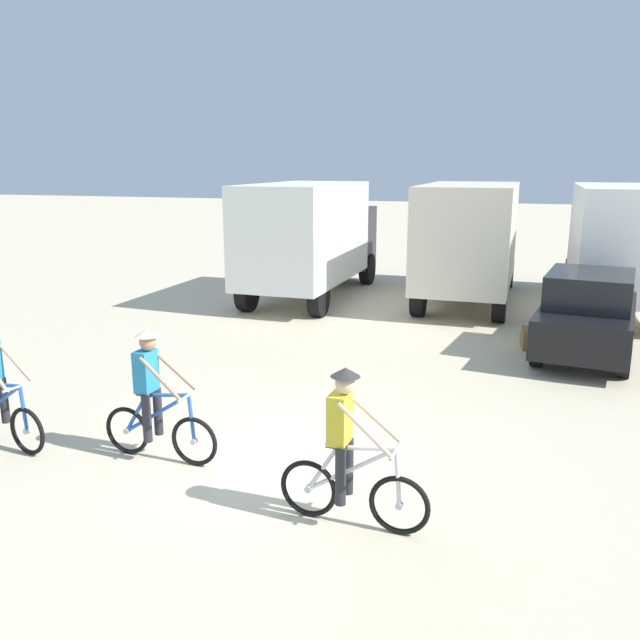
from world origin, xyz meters
The scene contains 8 objects.
ground_plane centered at (0.00, 0.00, 0.00)m, with size 120.00×120.00×0.00m, color beige.
box_truck_white_box centered at (-2.79, 10.65, 1.87)m, with size 2.56×6.81×3.35m.
box_truck_cream_rv centered at (1.70, 11.41, 1.87)m, with size 2.50×6.79×3.35m.
box_truck_avon_van centered at (5.63, 11.44, 1.87)m, with size 2.49×6.79×3.35m.
sedan_parked centered at (4.51, 6.65, 0.88)m, with size 2.39×4.42×1.76m.
cyclist_cowboy_hat centered at (-1.45, -0.33, 0.85)m, with size 1.73×0.52×1.82m.
cyclist_near_camera centered at (1.43, -1.17, 0.85)m, with size 1.73×0.52×1.82m.
supply_crate centered at (3.59, 6.91, 0.20)m, with size 0.70×0.66×0.41m, color olive.
Camera 1 is at (3.06, -7.53, 3.92)m, focal length 36.70 mm.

